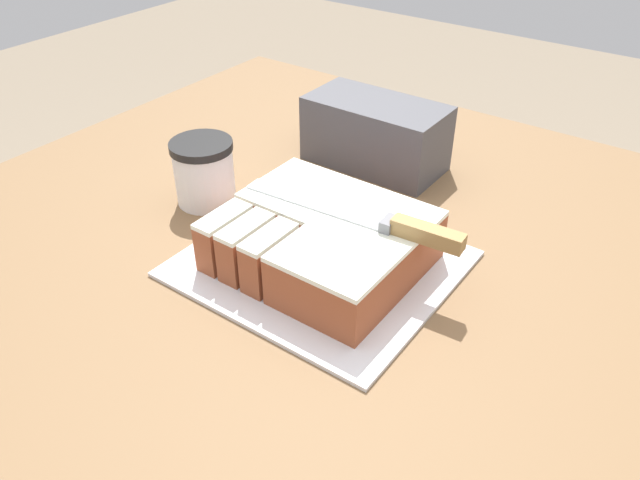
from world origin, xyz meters
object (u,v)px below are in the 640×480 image
object	(u,v)px
knife	(394,225)
storage_box	(375,134)
cake	(323,240)
cake_board	(320,264)
coffee_cup	(204,172)

from	to	relation	value
knife	storage_box	world-z (taller)	storage_box
knife	cake	bearing A→B (deg)	12.28
cake_board	coffee_cup	bearing A→B (deg)	172.27
knife	storage_box	xyz separation A→B (m)	(-0.20, 0.28, -0.03)
cake	storage_box	xyz separation A→B (m)	(-0.10, 0.30, 0.02)
cake	knife	size ratio (longest dim) A/B	0.83
coffee_cup	knife	bearing A→B (deg)	-0.72
cake	cake_board	bearing A→B (deg)	-139.52
cake_board	cake	world-z (taller)	cake
coffee_cup	storage_box	world-z (taller)	storage_box
knife	coffee_cup	world-z (taller)	coffee_cup
cake_board	knife	world-z (taller)	knife
cake	knife	xyz separation A→B (m)	(0.09, 0.03, 0.05)
cake	coffee_cup	distance (m)	0.26
storage_box	cake_board	bearing A→B (deg)	-72.00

